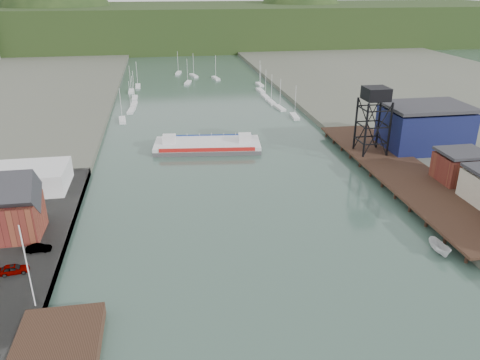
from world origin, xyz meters
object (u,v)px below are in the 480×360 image
object	(u,v)px
chain_ferry	(207,145)
motorboat	(440,248)
harbor_building	(1,212)
lift_tower	(376,98)
car_west_a	(13,269)

from	to	relation	value
chain_ferry	motorboat	distance (m)	65.84
harbor_building	motorboat	world-z (taller)	harbor_building
lift_tower	chain_ferry	size ratio (longest dim) A/B	0.56
car_west_a	chain_ferry	bearing A→B (deg)	-38.86
chain_ferry	motorboat	xyz separation A→B (m)	(31.94, -57.58, -0.12)
lift_tower	chain_ferry	distance (m)	43.90
lift_tower	motorboat	world-z (taller)	lift_tower
lift_tower	car_west_a	bearing A→B (deg)	-151.38
lift_tower	car_west_a	size ratio (longest dim) A/B	3.73
harbor_building	chain_ferry	world-z (taller)	harbor_building
harbor_building	car_west_a	world-z (taller)	harbor_building
lift_tower	car_west_a	xyz separation A→B (m)	(-72.75, -39.69, -13.32)
harbor_building	chain_ferry	size ratio (longest dim) A/B	0.43
lift_tower	harbor_building	bearing A→B (deg)	-160.02
chain_ferry	motorboat	world-z (taller)	chain_ferry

